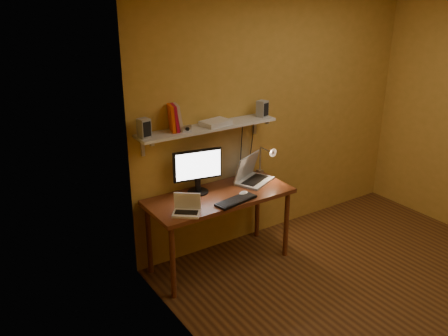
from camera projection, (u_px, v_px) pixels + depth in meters
room at (407, 160)px, 3.75m from camera, size 3.44×3.24×2.64m
desk at (220, 203)px, 4.49m from camera, size 1.40×0.60×0.75m
wall_shelf at (208, 128)px, 4.39m from camera, size 1.40×0.25×0.21m
monitor at (198, 169)px, 4.42m from camera, size 0.47×0.23×0.43m
laptop at (251, 174)px, 4.75m from camera, size 0.45×0.40×0.28m
netbook at (187, 208)px, 4.08m from camera, size 0.29×0.28×0.18m
keyboard at (236, 201)px, 4.31m from camera, size 0.43×0.21×0.02m
mouse at (243, 193)px, 4.44m from camera, size 0.12×0.10×0.04m
desk_lamp at (267, 157)px, 4.82m from camera, size 0.09×0.23×0.38m
speaker_left at (144, 128)px, 4.03m from camera, size 0.10×0.10×0.17m
speaker_right at (262, 109)px, 4.66m from camera, size 0.11×0.11×0.16m
books at (175, 118)px, 4.20m from camera, size 0.16×0.17×0.24m
shelf_camera at (186, 129)px, 4.21m from camera, size 0.10×0.05×0.06m
router at (216, 123)px, 4.41m from camera, size 0.30×0.23×0.05m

